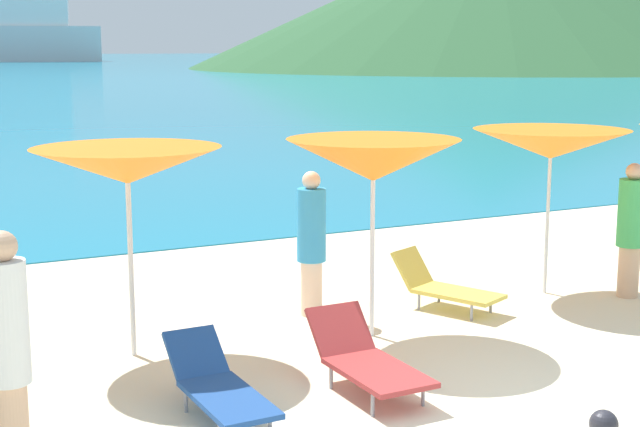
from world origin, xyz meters
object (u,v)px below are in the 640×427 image
(beachgoer_0, at_px, (311,240))
(beachgoer_3, at_px, (8,346))
(umbrella_2, at_px, (373,160))
(beach_ball, at_px, (604,424))
(lounge_chair_1, at_px, (443,286))
(umbrella_1, at_px, (127,166))
(lounge_chair_2, at_px, (366,359))
(beachgoer_1, at_px, (631,227))
(lounge_chair_4, at_px, (218,385))
(umbrella_3, at_px, (551,144))

(beachgoer_0, relative_size, beachgoer_3, 0.93)
(umbrella_2, bearing_deg, beachgoer_3, -157.31)
(beach_ball, bearing_deg, lounge_chair_1, 75.18)
(umbrella_1, height_order, lounge_chair_2, umbrella_1)
(lounge_chair_1, bearing_deg, lounge_chair_2, -161.96)
(lounge_chair_2, xyz_separation_m, beachgoer_3, (-3.29, -0.29, 0.70))
(umbrella_2, distance_m, beachgoer_1, 4.02)
(lounge_chair_2, bearing_deg, umbrella_2, 57.15)
(lounge_chair_4, bearing_deg, beachgoer_1, 11.15)
(umbrella_1, relative_size, umbrella_3, 1.02)
(umbrella_1, bearing_deg, umbrella_3, 0.13)
(umbrella_1, relative_size, lounge_chair_1, 1.49)
(umbrella_1, height_order, umbrella_2, umbrella_2)
(umbrella_2, distance_m, lounge_chair_2, 2.43)
(beachgoer_3, bearing_deg, lounge_chair_4, 118.53)
(beachgoer_0, bearing_deg, umbrella_3, 17.05)
(lounge_chair_1, bearing_deg, beachgoer_1, -37.27)
(lounge_chair_2, bearing_deg, beachgoer_1, 15.41)
(lounge_chair_2, distance_m, beachgoer_0, 2.68)
(umbrella_2, bearing_deg, beach_ball, -84.35)
(umbrella_2, relative_size, beachgoer_1, 1.27)
(umbrella_3, bearing_deg, beachgoer_3, -162.11)
(umbrella_3, xyz_separation_m, lounge_chair_2, (-3.93, -2.04, -1.68))
(umbrella_2, relative_size, lounge_chair_1, 1.51)
(lounge_chair_2, distance_m, beachgoer_3, 3.38)
(umbrella_2, height_order, umbrella_3, umbrella_2)
(beach_ball, bearing_deg, lounge_chair_4, 144.82)
(umbrella_3, relative_size, beachgoer_1, 1.24)
(beachgoer_0, bearing_deg, lounge_chair_4, -105.79)
(lounge_chair_1, height_order, beachgoer_1, beachgoer_1)
(umbrella_1, distance_m, beach_ball, 5.24)
(beachgoer_1, distance_m, beachgoer_3, 8.25)
(beachgoer_0, xyz_separation_m, beach_ball, (0.57, -4.38, -0.82))
(umbrella_3, xyz_separation_m, beachgoer_0, (-3.26, 0.48, -1.06))
(umbrella_2, distance_m, beachgoer_3, 4.67)
(beachgoer_3, bearing_deg, beachgoer_0, 142.97)
(lounge_chair_2, bearing_deg, umbrella_3, 26.55)
(umbrella_3, bearing_deg, lounge_chair_1, -179.02)
(lounge_chair_2, bearing_deg, lounge_chair_1, 40.65)
(umbrella_1, xyz_separation_m, lounge_chair_4, (0.21, -1.97, -1.75))
(umbrella_2, xyz_separation_m, beach_ball, (0.33, -3.33, -1.90))
(umbrella_3, distance_m, lounge_chair_2, 4.74)
(umbrella_1, relative_size, beachgoer_0, 1.25)
(umbrella_1, xyz_separation_m, beach_ball, (2.94, -3.89, -1.92))
(lounge_chair_1, bearing_deg, umbrella_3, -22.57)
(lounge_chair_1, height_order, beach_ball, lounge_chair_1)
(umbrella_3, distance_m, beach_ball, 5.10)
(lounge_chair_2, xyz_separation_m, beachgoer_1, (4.78, 1.40, 0.61))
(umbrella_1, relative_size, beachgoer_1, 1.26)
(umbrella_2, relative_size, lounge_chair_2, 1.50)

